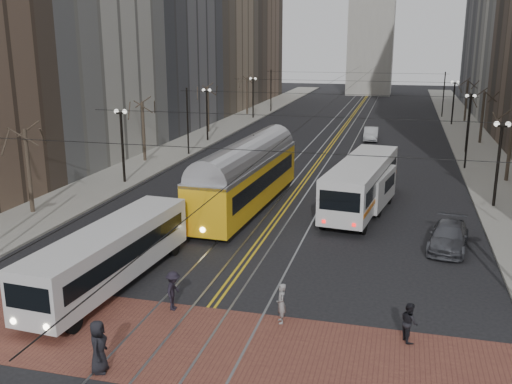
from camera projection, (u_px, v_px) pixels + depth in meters
The scene contains 20 objects.
ground at pixel (218, 298), 25.09m from camera, with size 260.00×260.00×0.00m, color black.
sidewalk_left at pixel (216, 131), 70.80m from camera, with size 5.00×140.00×0.15m, color gray.
sidewalk_right at pixel (472, 141), 63.55m from camera, with size 5.00×140.00×0.15m, color gray.
crosswalk_band at pixel (185, 343), 21.35m from camera, with size 25.00×6.00×0.01m, color brown.
streetcar_rails at pixel (337, 137), 67.20m from camera, with size 4.80×130.00×0.02m, color gray.
centre_lines at pixel (337, 137), 67.19m from camera, with size 0.42×130.00×0.01m, color gold.
lamp_posts at pixel (317, 134), 51.27m from camera, with size 27.60×57.20×5.60m.
street_trees at pixel (327, 124), 57.35m from camera, with size 31.68×53.28×5.60m.
trolley_wires at pixel (327, 115), 56.71m from camera, with size 25.96×120.00×6.60m.
transit_bus at pixel (111, 257), 26.07m from camera, with size 2.32×11.12×2.78m, color silver.
streetcar at pixel (246, 182), 38.14m from camera, with size 2.83×15.23×3.59m, color #EDB015.
rear_bus at pixel (362, 185), 37.96m from camera, with size 2.74×12.60×3.29m, color silver.
cargo_van at pixel (371, 190), 38.13m from camera, with size 2.21×5.75×2.54m, color #B9B9B9.
sedan_grey at pixel (367, 165), 48.65m from camera, with size 1.61×3.99×1.36m, color #414549.
sedan_silver at pixel (371, 134), 64.55m from camera, with size 1.56×4.48×1.48m, color #B3B6BB.
sedan_parked at pixel (449, 236), 30.93m from camera, with size 1.93×4.75×1.38m, color #46484F.
pedestrian_a at pixel (98, 347), 19.28m from camera, with size 0.92×0.60×1.88m, color black.
pedestrian_b at pixel (281, 303), 22.71m from camera, with size 0.60×0.40×1.65m, color gray.
pedestrian_c at pixel (409, 322), 21.33m from camera, with size 0.75×0.58×1.54m, color black.
pedestrian_d at pixel (173, 291), 23.82m from camera, with size 1.09×0.63×1.69m, color black.
Camera 1 is at (7.37, -21.89, 10.98)m, focal length 40.00 mm.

